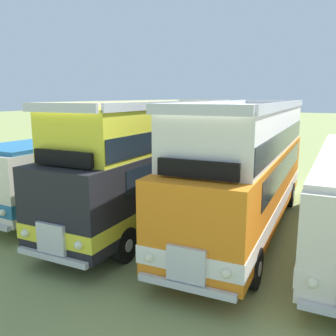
# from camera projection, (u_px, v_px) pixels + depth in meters

# --- Properties ---
(bus_first_in_row) EXTENTS (2.95, 10.52, 2.99)m
(bus_first_in_row) POSITION_uv_depth(u_px,v_px,m) (91.00, 163.00, 16.14)
(bus_first_in_row) COLOR silver
(bus_first_in_row) RESTS_ON ground
(bus_second_in_row) EXTENTS (2.71, 11.36, 4.52)m
(bus_second_in_row) POSITION_uv_depth(u_px,v_px,m) (156.00, 157.00, 14.08)
(bus_second_in_row) COLOR black
(bus_second_in_row) RESTS_ON ground
(bus_third_in_row) EXTENTS (2.96, 11.17, 4.52)m
(bus_third_in_row) POSITION_uv_depth(u_px,v_px,m) (247.00, 164.00, 12.60)
(bus_third_in_row) COLOR orange
(bus_third_in_row) RESTS_ON ground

